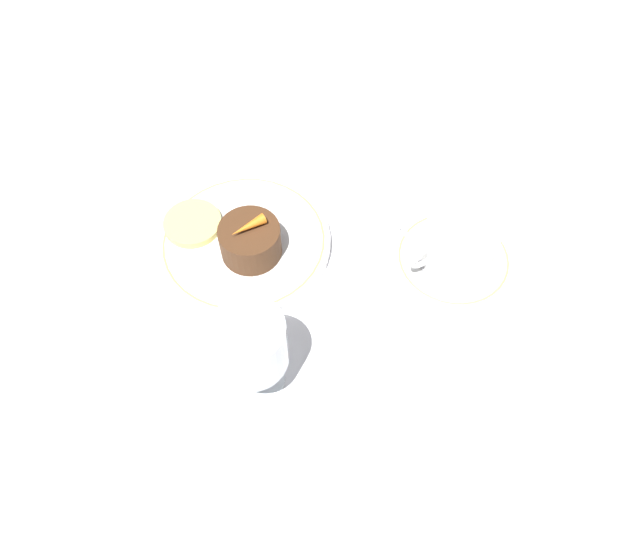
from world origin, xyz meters
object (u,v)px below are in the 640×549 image
at_px(wine_glass, 251,347).
at_px(dessert_cake, 250,240).
at_px(dinner_plate, 244,242).
at_px(coffee_cup, 459,243).
at_px(fork, 365,216).

xyz_separation_m(wine_glass, dessert_cake, (-0.06, -0.16, -0.04)).
bearing_deg(dessert_cake, wine_glass, 69.05).
bearing_deg(wine_glass, dinner_plate, -108.12).
bearing_deg(coffee_cup, fork, -60.12).
distance_m(dinner_plate, coffee_cup, 0.27).
distance_m(fork, dessert_cake, 0.17).
distance_m(wine_glass, fork, 0.28).
bearing_deg(wine_glass, coffee_cup, -172.61).
height_order(dinner_plate, wine_glass, wine_glass).
distance_m(dinner_plate, wine_glass, 0.20).
height_order(dinner_plate, dessert_cake, dessert_cake).
xyz_separation_m(wine_glass, fork, (-0.22, -0.15, -0.08)).
height_order(wine_glass, fork, wine_glass).
relative_size(dinner_plate, dessert_cake, 2.91).
relative_size(coffee_cup, dessert_cake, 1.51).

